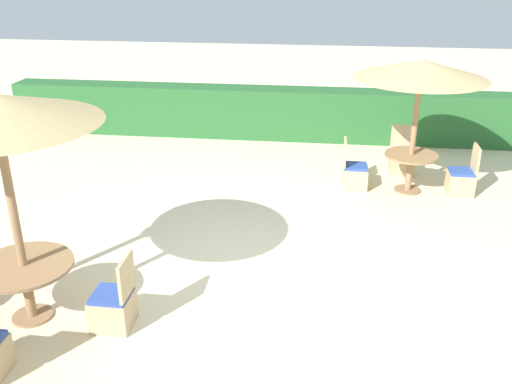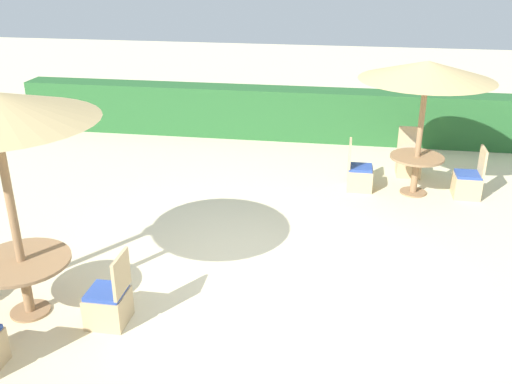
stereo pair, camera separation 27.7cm
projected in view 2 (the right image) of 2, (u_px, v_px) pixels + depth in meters
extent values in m
plane|color=beige|center=(249.00, 267.00, 8.06)|extent=(40.00, 40.00, 0.00)
cube|color=#28602D|center=(293.00, 114.00, 13.29)|extent=(13.00, 0.70, 1.17)
cylinder|color=#93704C|center=(12.00, 214.00, 6.54)|extent=(0.10, 0.10, 2.69)
cylinder|color=#93704C|center=(31.00, 311.00, 7.06)|extent=(0.48, 0.48, 0.03)
cylinder|color=#93704C|center=(26.00, 288.00, 6.93)|extent=(0.12, 0.12, 0.70)
cylinder|color=#93704C|center=(21.00, 262.00, 6.79)|extent=(1.15, 1.15, 0.04)
cube|color=tan|center=(108.00, 308.00, 6.80)|extent=(0.46, 0.46, 0.40)
cube|color=#2D4CA8|center=(106.00, 292.00, 6.72)|extent=(0.42, 0.42, 0.05)
cube|color=tan|center=(121.00, 274.00, 6.58)|extent=(0.04, 0.46, 0.48)
cylinder|color=#93704C|center=(420.00, 132.00, 10.03)|extent=(0.10, 0.10, 2.33)
cone|color=tan|center=(427.00, 70.00, 9.60)|extent=(2.31, 2.31, 0.32)
cylinder|color=#93704C|center=(413.00, 192.00, 10.49)|extent=(0.48, 0.48, 0.03)
cylinder|color=#93704C|center=(415.00, 176.00, 10.36)|extent=(0.12, 0.12, 0.68)
cylinder|color=#93704C|center=(417.00, 157.00, 10.22)|extent=(0.96, 0.96, 0.04)
cube|color=tan|center=(466.00, 186.00, 10.27)|extent=(0.46, 0.46, 0.40)
cube|color=#2D4CA8|center=(468.00, 174.00, 10.18)|extent=(0.42, 0.42, 0.05)
cube|color=tan|center=(483.00, 161.00, 10.05)|extent=(0.04, 0.46, 0.48)
cube|color=tan|center=(408.00, 165.00, 11.25)|extent=(0.46, 0.46, 0.40)
cube|color=#2D4CA8|center=(410.00, 155.00, 11.16)|extent=(0.42, 0.42, 0.05)
cube|color=tan|center=(410.00, 138.00, 11.24)|extent=(0.46, 0.04, 0.48)
cube|color=tan|center=(360.00, 179.00, 10.59)|extent=(0.46, 0.46, 0.40)
cube|color=#2D4CA8|center=(361.00, 168.00, 10.50)|extent=(0.42, 0.42, 0.05)
cube|color=tan|center=(350.00, 153.00, 10.43)|extent=(0.04, 0.46, 0.48)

